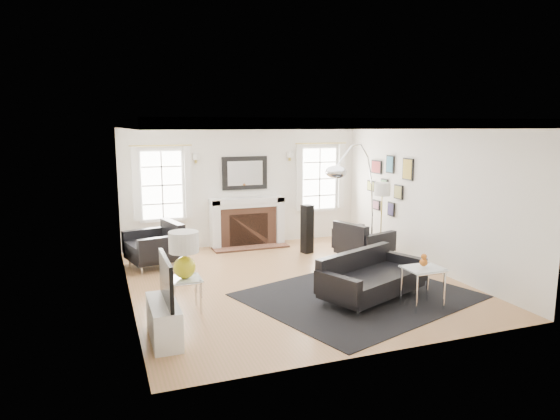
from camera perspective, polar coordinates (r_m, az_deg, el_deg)
name	(u,v)px	position (r m, az deg, el deg)	size (l,w,h in m)	color
floor	(293,281)	(8.92, 1.45, -8.10)	(6.00, 6.00, 0.00)	#A77B46
back_wall	(244,184)	(11.41, -4.09, 3.00)	(5.50, 0.04, 2.80)	white
front_wall	(388,240)	(5.96, 12.23, -3.38)	(5.50, 0.04, 2.80)	white
left_wall	(127,212)	(8.01, -17.12, -0.27)	(0.04, 6.00, 2.80)	white
right_wall	(427,195)	(9.93, 16.40, 1.63)	(0.04, 6.00, 2.80)	white
ceiling	(293,120)	(8.49, 1.53, 10.20)	(5.50, 6.00, 0.02)	white
crown_molding	(293,124)	(8.49, 1.53, 9.79)	(5.50, 6.00, 0.12)	white
fireplace	(247,222)	(11.34, -3.75, -1.42)	(1.70, 0.69, 1.11)	white
mantel_mirror	(245,173)	(11.34, -4.04, 4.23)	(1.05, 0.07, 0.75)	black
window_left	(162,185)	(10.98, -13.34, 2.81)	(1.24, 0.15, 1.62)	white
window_right	(319,179)	(12.00, 4.51, 3.61)	(1.24, 0.15, 1.62)	white
gallery_wall	(388,181)	(10.96, 12.28, 3.23)	(0.04, 1.73, 1.29)	black
tv_unit	(164,315)	(6.67, -13.10, -11.63)	(0.35, 1.00, 1.09)	white
area_rug	(359,295)	(8.27, 8.96, -9.63)	(3.32, 2.77, 0.01)	black
sofa	(369,278)	(8.10, 10.15, -7.70)	(2.01, 1.47, 0.60)	black
armchair_left	(157,246)	(10.02, -13.89, -4.05)	(1.15, 1.23, 0.70)	black
armchair_right	(361,243)	(10.26, 9.26, -3.71)	(1.12, 1.20, 0.66)	black
coffee_table	(362,270)	(8.51, 9.30, -6.76)	(0.82, 0.82, 0.36)	silver
side_table_left	(185,285)	(7.54, -10.79, -8.41)	(0.46, 0.46, 0.51)	silver
nesting_table	(423,276)	(7.83, 16.02, -7.21)	(0.57, 0.48, 0.62)	silver
gourd_lamp	(184,252)	(7.40, -10.91, -4.69)	(0.44, 0.44, 0.70)	yellow
orange_vase	(424,261)	(7.76, 16.10, -5.59)	(0.12, 0.12, 0.19)	#BC5D18
arc_floor_lamp	(356,202)	(9.16, 8.67, 0.91)	(1.76, 1.63, 2.49)	white
stick_floor_lamp	(382,193)	(10.20, 11.59, 1.89)	(0.32, 0.32, 1.59)	gold
speaker_tower	(307,229)	(10.71, 3.12, -2.19)	(0.21, 0.21, 1.04)	black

